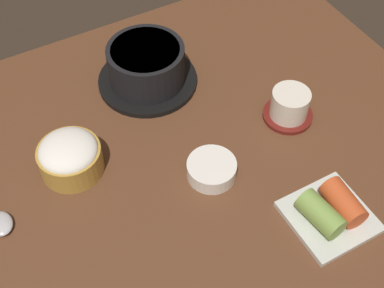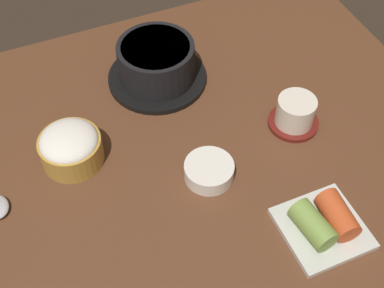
{
  "view_description": "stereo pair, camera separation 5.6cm",
  "coord_description": "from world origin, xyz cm",
  "views": [
    {
      "loc": [
        -24.92,
        -50.77,
        73.55
      ],
      "look_at": [
        2.0,
        -2.0,
        5.0
      ],
      "focal_mm": 49.07,
      "sensor_mm": 36.0,
      "label": 1
    },
    {
      "loc": [
        -19.93,
        -53.21,
        73.55
      ],
      "look_at": [
        2.0,
        -2.0,
        5.0
      ],
      "focal_mm": 49.07,
      "sensor_mm": 36.0,
      "label": 2
    }
  ],
  "objects": [
    {
      "name": "tea_cup_with_saucer",
      "position": [
        21.66,
        -2.63,
        4.87
      ],
      "size": [
        9.13,
        9.13,
        5.97
      ],
      "color": "maroon",
      "rests_on": "dining_table"
    },
    {
      "name": "dining_table",
      "position": [
        0.0,
        0.0,
        1.0
      ],
      "size": [
        100.0,
        76.0,
        2.0
      ],
      "primitive_type": "cube",
      "color": "#56331E",
      "rests_on": "ground"
    },
    {
      "name": "kimchi_plate",
      "position": [
        14.69,
        -23.51,
        4.02
      ],
      "size": [
        12.4,
        12.4,
        4.99
      ],
      "color": "silver",
      "rests_on": "dining_table"
    },
    {
      "name": "stone_pot",
      "position": [
        3.16,
        17.86,
        6.1
      ],
      "size": [
        19.1,
        19.1,
        8.41
      ],
      "color": "black",
      "rests_on": "dining_table"
    },
    {
      "name": "rice_bowl",
      "position": [
        -17.03,
        5.19,
        5.42
      ],
      "size": [
        10.58,
        10.58,
        6.77
      ],
      "color": "#B78C38",
      "rests_on": "dining_table"
    },
    {
      "name": "banchan_cup_center",
      "position": [
        2.83,
        -7.22,
        3.57
      ],
      "size": [
        8.33,
        8.33,
        2.9
      ],
      "color": "white",
      "rests_on": "dining_table"
    }
  ]
}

